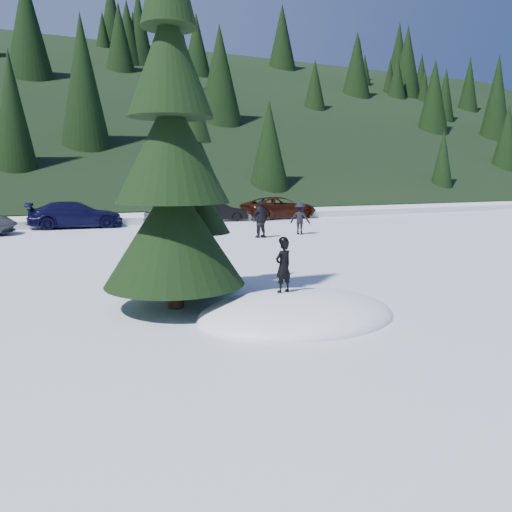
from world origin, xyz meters
name	(u,v)px	position (x,y,z in m)	size (l,w,h in m)	color
ground	(297,316)	(0.00, 0.00, 0.00)	(200.00, 200.00, 0.00)	white
snow_mound	(297,316)	(0.00, 0.00, 0.00)	(4.48, 3.52, 0.96)	white
forest_hillside	(65,92)	(0.00, 54.00, 12.50)	(200.00, 60.00, 25.00)	black
spruce_tall	(172,162)	(-2.20, 1.80, 3.32)	(3.20, 3.20, 8.60)	black
spruce_short	(196,212)	(-1.20, 3.20, 2.10)	(2.20, 2.20, 5.37)	black
child_skier	(283,266)	(-0.16, 0.35, 1.06)	(0.42, 0.28, 1.16)	black
adult_0	(259,222)	(5.23, 12.98, 0.78)	(0.76, 0.59, 1.56)	black
adult_1	(261,219)	(5.30, 12.87, 0.92)	(1.08, 0.45, 1.84)	black
adult_2	(300,218)	(7.74, 13.30, 0.83)	(1.08, 0.62, 1.67)	black
car_3	(76,215)	(-2.52, 21.69, 0.77)	(2.16, 5.31, 1.54)	#0E0E33
car_4	(181,214)	(3.26, 19.83, 0.74)	(1.74, 4.34, 1.48)	gray
car_5	(218,212)	(6.54, 22.17, 0.64)	(1.35, 3.87, 1.27)	black
car_6	(279,208)	(11.30, 22.46, 0.77)	(2.54, 5.52, 1.53)	black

